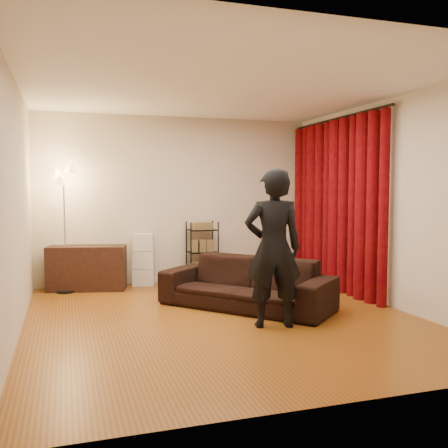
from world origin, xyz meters
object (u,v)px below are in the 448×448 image
object	(u,v)px
media_cabinet	(87,268)
storage_boxes	(144,259)
wire_shelf	(202,252)
floor_lamp	(65,230)
sofa	(246,283)
person	(273,248)

from	to	relation	value
media_cabinet	storage_boxes	world-z (taller)	storage_boxes
media_cabinet	wire_shelf	world-z (taller)	wire_shelf
storage_boxes	floor_lamp	world-z (taller)	floor_lamp
sofa	person	distance (m)	1.06
wire_shelf	media_cabinet	bearing A→B (deg)	-175.65
wire_shelf	floor_lamp	size ratio (longest dim) A/B	0.54
sofa	storage_boxes	distance (m)	2.17
floor_lamp	wire_shelf	bearing A→B (deg)	4.10
person	floor_lamp	size ratio (longest dim) A/B	0.94
media_cabinet	wire_shelf	distance (m)	1.83
person	storage_boxes	distance (m)	3.02
person	media_cabinet	bearing A→B (deg)	-43.51
person	wire_shelf	xyz separation A→B (m)	(-0.06, 2.77, -0.38)
storage_boxes	wire_shelf	bearing A→B (deg)	-2.11
wire_shelf	person	bearing A→B (deg)	-85.92
wire_shelf	floor_lamp	world-z (taller)	floor_lamp
sofa	floor_lamp	world-z (taller)	floor_lamp
storage_boxes	wire_shelf	size ratio (longest dim) A/B	0.83
sofa	media_cabinet	bearing A→B (deg)	-175.60
person	sofa	bearing A→B (deg)	-79.19
wire_shelf	floor_lamp	distance (m)	2.18
sofa	wire_shelf	size ratio (longest dim) A/B	2.21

